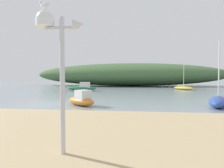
# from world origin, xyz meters

# --- Properties ---
(ground_plane) EXTENTS (120.00, 120.00, 0.00)m
(ground_plane) POSITION_xyz_m (0.00, 0.00, 0.00)
(ground_plane) COLOR gray
(distant_hill) EXTENTS (44.70, 13.47, 5.27)m
(distant_hill) POSITION_xyz_m (5.14, 30.84, 2.64)
(distant_hill) COLOR #476B3D
(distant_hill) RESTS_ON ground
(mast_structure) EXTENTS (1.20, 0.45, 3.50)m
(mast_structure) POSITION_xyz_m (4.27, -9.43, 3.01)
(mast_structure) COLOR silver
(mast_structure) RESTS_ON beach_sand
(seagull_on_radar) EXTENTS (0.35, 0.19, 0.24)m
(seagull_on_radar) POSITION_xyz_m (4.05, -9.43, 3.83)
(seagull_on_radar) COLOR orange
(seagull_on_radar) RESTS_ON mast_structure
(sailboat_far_right) EXTENTS (2.61, 3.75, 4.61)m
(sailboat_far_right) POSITION_xyz_m (12.03, 0.02, 0.38)
(sailboat_far_right) COLOR #2D4C9E
(sailboat_far_right) RESTS_ON ground
(sailboat_off_point) EXTENTS (3.31, 3.64, 4.22)m
(sailboat_off_point) POSITION_xyz_m (14.17, 18.03, 0.29)
(sailboat_off_point) COLOR gold
(sailboat_off_point) RESTS_ON ground
(motorboat_far_left) EXTENTS (4.48, 2.11, 1.30)m
(motorboat_far_left) POSITION_xyz_m (-1.52, 13.83, 0.49)
(motorboat_far_left) COLOR #287A4C
(motorboat_far_left) RESTS_ON ground
(motorboat_by_sandbar) EXTENTS (2.87, 2.69, 1.14)m
(motorboat_by_sandbar) POSITION_xyz_m (2.39, -0.45, 0.43)
(motorboat_by_sandbar) COLOR orange
(motorboat_by_sandbar) RESTS_ON ground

